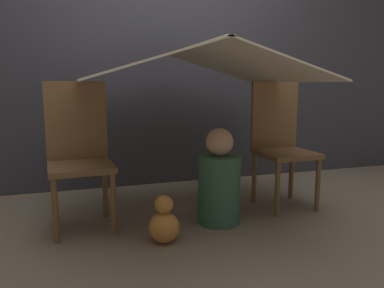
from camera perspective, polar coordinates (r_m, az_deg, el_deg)
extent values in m
plane|color=gray|center=(2.47, 1.54, -12.63)|extent=(8.80, 8.80, 0.00)
cube|color=#3D3D47|center=(3.44, -4.88, 14.72)|extent=(7.00, 0.05, 2.50)
cylinder|color=brown|center=(2.33, -20.12, -9.56)|extent=(0.04, 0.04, 0.39)
cylinder|color=brown|center=(2.36, -11.88, -8.96)|extent=(0.04, 0.04, 0.39)
cylinder|color=brown|center=(2.65, -20.32, -7.30)|extent=(0.04, 0.04, 0.39)
cylinder|color=brown|center=(2.67, -13.10, -6.81)|extent=(0.04, 0.04, 0.39)
cube|color=brown|center=(2.44, -16.58, -3.38)|extent=(0.42, 0.42, 0.04)
cube|color=brown|center=(2.58, -17.22, 3.42)|extent=(0.39, 0.06, 0.51)
cylinder|color=brown|center=(2.68, 12.88, -6.78)|extent=(0.04, 0.04, 0.39)
cylinder|color=brown|center=(2.86, 18.61, -5.98)|extent=(0.04, 0.04, 0.39)
cylinder|color=brown|center=(2.96, 9.46, -5.14)|extent=(0.04, 0.04, 0.39)
cylinder|color=brown|center=(3.13, 14.88, -4.54)|extent=(0.04, 0.04, 0.39)
cube|color=brown|center=(2.85, 14.12, -1.48)|extent=(0.40, 0.40, 0.04)
cube|color=brown|center=(2.97, 12.44, 4.34)|extent=(0.39, 0.04, 0.51)
cube|color=silver|center=(2.42, -8.46, 12.04)|extent=(0.73, 1.30, 0.23)
cube|color=silver|center=(2.64, 7.76, 11.83)|extent=(0.73, 1.30, 0.23)
cube|color=silver|center=(2.51, 0.00, 14.53)|extent=(0.04, 1.30, 0.01)
cylinder|color=#38664C|center=(2.50, 4.13, -6.90)|extent=(0.28, 0.28, 0.45)
sphere|color=#D6A884|center=(2.43, 4.22, 0.31)|extent=(0.18, 0.18, 0.18)
sphere|color=#D88C3F|center=(2.24, -4.27, -12.55)|extent=(0.18, 0.18, 0.18)
sphere|color=#D88C3F|center=(2.19, -4.31, -9.16)|extent=(0.11, 0.11, 0.11)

